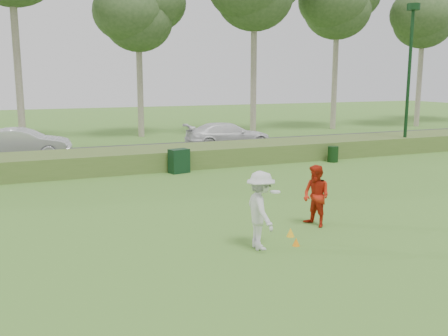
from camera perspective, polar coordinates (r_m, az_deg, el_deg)
name	(u,v)px	position (r m, az deg, el deg)	size (l,w,h in m)	color
ground	(282,242)	(13.38, 6.63, -8.37)	(120.00, 120.00, 0.00)	#3F7627
reed_strip	(160,158)	(24.17, -7.27, 1.19)	(80.00, 3.00, 0.90)	#476528
park_road	(137,152)	(29.03, -9.86, 1.83)	(80.00, 6.00, 0.06)	#2D2D2D
lamp_post	(410,52)	(29.94, 20.54, 12.27)	(0.70, 0.70, 8.18)	black
tree_4	(138,14)	(36.73, -9.82, 17.00)	(6.24, 6.24, 11.50)	gray
tree_6	(338,2)	(42.82, 12.86, 17.96)	(7.02, 7.02, 13.50)	gray
tree_7	(424,15)	(46.99, 21.87, 15.87)	(6.50, 6.50, 12.50)	gray
player_white	(261,210)	(12.54, 4.21, -4.85)	(0.97, 1.36, 1.99)	silver
player_red	(316,196)	(14.65, 10.49, -3.16)	(0.87, 0.68, 1.79)	red
cone_orange	(296,242)	(13.08, 8.25, -8.35)	(0.19, 0.19, 0.21)	orange
cone_yellow	(291,232)	(13.79, 7.61, -7.29)	(0.22, 0.22, 0.24)	yellow
utility_cabinet	(179,161)	(22.55, -5.16, 0.80)	(0.86, 0.54, 1.08)	black
trash_bin	(333,154)	(25.96, 12.34, 1.56)	(0.53, 0.53, 0.80)	black
car_mid	(23,144)	(28.00, -22.02, 2.61)	(1.68, 4.82, 1.59)	silver
car_right	(229,135)	(29.86, 0.52, 3.74)	(2.13, 5.24, 1.52)	white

